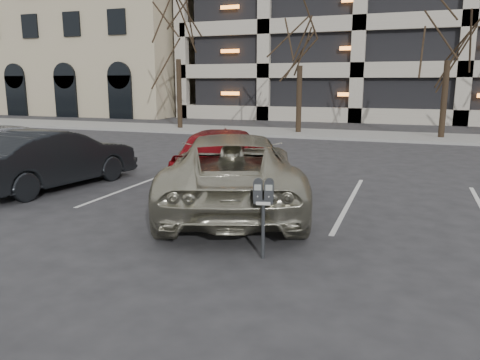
{
  "coord_description": "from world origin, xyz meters",
  "views": [
    {
      "loc": [
        2.61,
        -8.37,
        2.71
      ],
      "look_at": [
        -0.02,
        -1.17,
        1.1
      ],
      "focal_mm": 35.0,
      "sensor_mm": 36.0,
      "label": 1
    }
  ],
  "objects_px": {
    "suv_silver": "(232,171)",
    "car_red": "(224,155)",
    "tree_b": "(301,22)",
    "tree_c": "(452,10)",
    "car_dark": "(53,159)",
    "tree_a": "(177,14)",
    "car_silver": "(14,149)",
    "parking_meter": "(263,199)"
  },
  "relations": [
    {
      "from": "tree_a",
      "to": "car_silver",
      "type": "distance_m",
      "value": 14.72
    },
    {
      "from": "tree_a",
      "to": "tree_b",
      "type": "height_order",
      "value": "tree_a"
    },
    {
      "from": "suv_silver",
      "to": "car_silver",
      "type": "relative_size",
      "value": 1.3
    },
    {
      "from": "car_dark",
      "to": "tree_a",
      "type": "bearing_deg",
      "value": -65.73
    },
    {
      "from": "tree_a",
      "to": "suv_silver",
      "type": "height_order",
      "value": "tree_a"
    },
    {
      "from": "car_silver",
      "to": "suv_silver",
      "type": "bearing_deg",
      "value": 178.54
    },
    {
      "from": "tree_a",
      "to": "car_silver",
      "type": "relative_size",
      "value": 1.77
    },
    {
      "from": "tree_b",
      "to": "parking_meter",
      "type": "height_order",
      "value": "tree_b"
    },
    {
      "from": "tree_c",
      "to": "car_dark",
      "type": "xyz_separation_m",
      "value": [
        -10.08,
        -14.75,
        -5.19
      ]
    },
    {
      "from": "parking_meter",
      "to": "suv_silver",
      "type": "bearing_deg",
      "value": 106.08
    },
    {
      "from": "tree_a",
      "to": "parking_meter",
      "type": "relative_size",
      "value": 7.07
    },
    {
      "from": "suv_silver",
      "to": "car_silver",
      "type": "bearing_deg",
      "value": -31.83
    },
    {
      "from": "car_dark",
      "to": "car_red",
      "type": "bearing_deg",
      "value": -147.44
    },
    {
      "from": "suv_silver",
      "to": "tree_c",
      "type": "bearing_deg",
      "value": -128.65
    },
    {
      "from": "tree_b",
      "to": "car_red",
      "type": "bearing_deg",
      "value": -85.62
    },
    {
      "from": "car_red",
      "to": "suv_silver",
      "type": "bearing_deg",
      "value": 106.63
    },
    {
      "from": "suv_silver",
      "to": "car_dark",
      "type": "distance_m",
      "value": 5.12
    },
    {
      "from": "car_red",
      "to": "car_dark",
      "type": "bearing_deg",
      "value": 13.24
    },
    {
      "from": "suv_silver",
      "to": "car_dark",
      "type": "xyz_separation_m",
      "value": [
        -5.11,
        0.33,
        -0.06
      ]
    },
    {
      "from": "suv_silver",
      "to": "car_red",
      "type": "height_order",
      "value": "suv_silver"
    },
    {
      "from": "tree_b",
      "to": "suv_silver",
      "type": "xyz_separation_m",
      "value": [
        2.03,
        -15.08,
        -4.87
      ]
    },
    {
      "from": "tree_b",
      "to": "car_silver",
      "type": "distance_m",
      "value": 15.48
    },
    {
      "from": "car_dark",
      "to": "tree_c",
      "type": "bearing_deg",
      "value": -114.95
    },
    {
      "from": "parking_meter",
      "to": "suv_silver",
      "type": "height_order",
      "value": "suv_silver"
    },
    {
      "from": "tree_a",
      "to": "car_red",
      "type": "height_order",
      "value": "tree_a"
    },
    {
      "from": "parking_meter",
      "to": "suv_silver",
      "type": "relative_size",
      "value": 0.19
    },
    {
      "from": "suv_silver",
      "to": "car_red",
      "type": "bearing_deg",
      "value": -83.87
    },
    {
      "from": "car_red",
      "to": "tree_c",
      "type": "bearing_deg",
      "value": -124.69
    },
    {
      "from": "tree_a",
      "to": "parking_meter",
      "type": "height_order",
      "value": "tree_a"
    },
    {
      "from": "car_red",
      "to": "car_silver",
      "type": "height_order",
      "value": "car_red"
    },
    {
      "from": "tree_c",
      "to": "parking_meter",
      "type": "height_order",
      "value": "tree_c"
    },
    {
      "from": "tree_a",
      "to": "tree_c",
      "type": "bearing_deg",
      "value": 0.0
    },
    {
      "from": "tree_b",
      "to": "suv_silver",
      "type": "relative_size",
      "value": 1.22
    },
    {
      "from": "tree_b",
      "to": "suv_silver",
      "type": "height_order",
      "value": "tree_b"
    },
    {
      "from": "tree_c",
      "to": "suv_silver",
      "type": "distance_m",
      "value": 16.68
    },
    {
      "from": "tree_c",
      "to": "car_silver",
      "type": "height_order",
      "value": "tree_c"
    },
    {
      "from": "tree_b",
      "to": "tree_a",
      "type": "bearing_deg",
      "value": 180.0
    },
    {
      "from": "tree_c",
      "to": "car_dark",
      "type": "height_order",
      "value": "tree_c"
    },
    {
      "from": "tree_a",
      "to": "car_silver",
      "type": "bearing_deg",
      "value": -84.35
    },
    {
      "from": "tree_a",
      "to": "car_dark",
      "type": "xyz_separation_m",
      "value": [
        3.92,
        -14.75,
        -5.63
      ]
    },
    {
      "from": "tree_b",
      "to": "suv_silver",
      "type": "distance_m",
      "value": 15.97
    },
    {
      "from": "tree_b",
      "to": "tree_c",
      "type": "relative_size",
      "value": 0.96
    }
  ]
}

